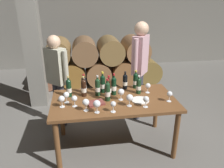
{
  "coord_description": "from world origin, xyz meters",
  "views": [
    {
      "loc": [
        -0.43,
        -2.66,
        2.08
      ],
      "look_at": [
        0.0,
        0.2,
        0.91
      ],
      "focal_mm": 34.95,
      "sensor_mm": 36.0,
      "label": 1
    }
  ],
  "objects_px": {
    "dining_table": "(114,105)",
    "wine_bottle_0": "(84,85)",
    "wine_bottle_7": "(114,86)",
    "sommelier_presenting": "(140,63)",
    "wine_glass_2": "(113,105)",
    "wine_bottle_9": "(125,81)",
    "wine_glass_8": "(66,95)",
    "wine_glass_1": "(62,99)",
    "serving_plate": "(140,100)",
    "wine_bottle_1": "(135,80)",
    "wine_glass_9": "(130,98)",
    "wine_glass_3": "(121,92)",
    "wine_bottle_10": "(84,88)",
    "wine_bottle_5": "(108,91)",
    "taster_seated_left": "(57,74)",
    "wine_glass_10": "(170,94)",
    "wine_bottle_3": "(69,88)",
    "wine_glass_4": "(86,103)",
    "wine_bottle_2": "(98,87)",
    "wine_bottle_6": "(103,84)",
    "wine_bottle_4": "(139,86)",
    "wine_glass_0": "(74,99)",
    "wine_bottle_8": "(109,88)",
    "wine_glass_6": "(148,86)",
    "wine_glass_5": "(97,104)",
    "tasting_notebook": "(96,103)"
  },
  "relations": [
    {
      "from": "dining_table",
      "to": "wine_bottle_0",
      "type": "distance_m",
      "value": 0.54
    },
    {
      "from": "wine_bottle_7",
      "to": "sommelier_presenting",
      "type": "xyz_separation_m",
      "value": [
        0.54,
        0.59,
        0.15
      ]
    },
    {
      "from": "sommelier_presenting",
      "to": "wine_glass_2",
      "type": "bearing_deg",
      "value": -119.79
    },
    {
      "from": "wine_bottle_9",
      "to": "wine_glass_8",
      "type": "distance_m",
      "value": 0.93
    },
    {
      "from": "wine_glass_1",
      "to": "serving_plate",
      "type": "height_order",
      "value": "wine_glass_1"
    },
    {
      "from": "wine_bottle_1",
      "to": "wine_glass_8",
      "type": "bearing_deg",
      "value": -160.79
    },
    {
      "from": "wine_glass_9",
      "to": "wine_glass_3",
      "type": "bearing_deg",
      "value": 111.25
    },
    {
      "from": "wine_bottle_9",
      "to": "wine_bottle_10",
      "type": "relative_size",
      "value": 0.91
    },
    {
      "from": "wine_bottle_5",
      "to": "wine_bottle_9",
      "type": "height_order",
      "value": "wine_bottle_5"
    },
    {
      "from": "taster_seated_left",
      "to": "wine_glass_10",
      "type": "bearing_deg",
      "value": -30.0
    },
    {
      "from": "wine_bottle_0",
      "to": "wine_glass_8",
      "type": "xyz_separation_m",
      "value": [
        -0.24,
        -0.29,
        -0.01
      ]
    },
    {
      "from": "wine_bottle_3",
      "to": "wine_glass_8",
      "type": "xyz_separation_m",
      "value": [
        -0.03,
        -0.19,
        -0.02
      ]
    },
    {
      "from": "wine_bottle_5",
      "to": "wine_glass_4",
      "type": "bearing_deg",
      "value": -140.76
    },
    {
      "from": "sommelier_presenting",
      "to": "wine_bottle_3",
      "type": "bearing_deg",
      "value": -154.59
    },
    {
      "from": "wine_bottle_0",
      "to": "wine_glass_8",
      "type": "distance_m",
      "value": 0.38
    },
    {
      "from": "wine_bottle_2",
      "to": "wine_bottle_5",
      "type": "height_order",
      "value": "wine_bottle_5"
    },
    {
      "from": "wine_bottle_0",
      "to": "wine_bottle_6",
      "type": "distance_m",
      "value": 0.27
    },
    {
      "from": "wine_bottle_4",
      "to": "wine_bottle_9",
      "type": "distance_m",
      "value": 0.25
    },
    {
      "from": "wine_bottle_7",
      "to": "wine_glass_0",
      "type": "relative_size",
      "value": 2.12
    },
    {
      "from": "dining_table",
      "to": "wine_bottle_8",
      "type": "bearing_deg",
      "value": 121.64
    },
    {
      "from": "wine_bottle_3",
      "to": "wine_glass_3",
      "type": "height_order",
      "value": "wine_bottle_3"
    },
    {
      "from": "serving_plate",
      "to": "wine_glass_1",
      "type": "bearing_deg",
      "value": -178.6
    },
    {
      "from": "wine_bottle_6",
      "to": "wine_bottle_4",
      "type": "bearing_deg",
      "value": -12.11
    },
    {
      "from": "wine_glass_0",
      "to": "wine_glass_6",
      "type": "height_order",
      "value": "wine_glass_0"
    },
    {
      "from": "wine_glass_3",
      "to": "wine_glass_6",
      "type": "relative_size",
      "value": 1.09
    },
    {
      "from": "wine_glass_5",
      "to": "wine_glass_8",
      "type": "relative_size",
      "value": 1.06
    },
    {
      "from": "wine_bottle_1",
      "to": "wine_glass_10",
      "type": "relative_size",
      "value": 1.91
    },
    {
      "from": "wine_bottle_3",
      "to": "wine_bottle_6",
      "type": "relative_size",
      "value": 0.96
    },
    {
      "from": "taster_seated_left",
      "to": "wine_glass_0",
      "type": "bearing_deg",
      "value": -71.57
    },
    {
      "from": "wine_bottle_0",
      "to": "wine_glass_1",
      "type": "bearing_deg",
      "value": -125.74
    },
    {
      "from": "dining_table",
      "to": "wine_glass_10",
      "type": "relative_size",
      "value": 11.51
    },
    {
      "from": "dining_table",
      "to": "wine_bottle_3",
      "type": "xyz_separation_m",
      "value": [
        -0.61,
        0.19,
        0.22
      ]
    },
    {
      "from": "wine_glass_6",
      "to": "serving_plate",
      "type": "relative_size",
      "value": 0.62
    },
    {
      "from": "wine_glass_2",
      "to": "wine_bottle_0",
      "type": "bearing_deg",
      "value": 117.53
    },
    {
      "from": "wine_bottle_1",
      "to": "sommelier_presenting",
      "type": "relative_size",
      "value": 0.16
    },
    {
      "from": "wine_bottle_8",
      "to": "wine_bottle_9",
      "type": "relative_size",
      "value": 1.16
    },
    {
      "from": "wine_bottle_0",
      "to": "wine_bottle_9",
      "type": "distance_m",
      "value": 0.62
    },
    {
      "from": "wine_glass_3",
      "to": "wine_bottle_6",
      "type": "bearing_deg",
      "value": 127.07
    },
    {
      "from": "wine_bottle_4",
      "to": "wine_glass_10",
      "type": "relative_size",
      "value": 1.87
    },
    {
      "from": "wine_bottle_10",
      "to": "wine_glass_6",
      "type": "xyz_separation_m",
      "value": [
        0.93,
        -0.02,
        -0.02
      ]
    },
    {
      "from": "wine_bottle_5",
      "to": "wine_glass_9",
      "type": "xyz_separation_m",
      "value": [
        0.26,
        -0.21,
        -0.02
      ]
    },
    {
      "from": "wine_bottle_8",
      "to": "sommelier_presenting",
      "type": "xyz_separation_m",
      "value": [
        0.62,
        0.65,
        0.15
      ]
    },
    {
      "from": "wine_glass_6",
      "to": "dining_table",
      "type": "bearing_deg",
      "value": -163.89
    },
    {
      "from": "wine_bottle_8",
      "to": "taster_seated_left",
      "type": "distance_m",
      "value": 0.98
    },
    {
      "from": "wine_bottle_6",
      "to": "tasting_notebook",
      "type": "bearing_deg",
      "value": -110.4
    },
    {
      "from": "wine_glass_3",
      "to": "tasting_notebook",
      "type": "height_order",
      "value": "wine_glass_3"
    },
    {
      "from": "wine_bottle_2",
      "to": "taster_seated_left",
      "type": "distance_m",
      "value": 0.82
    },
    {
      "from": "wine_glass_5",
      "to": "wine_glass_9",
      "type": "xyz_separation_m",
      "value": [
        0.43,
        0.11,
        -0.0
      ]
    },
    {
      "from": "wine_bottle_6",
      "to": "wine_bottle_7",
      "type": "relative_size",
      "value": 1.0
    },
    {
      "from": "wine_bottle_4",
      "to": "wine_glass_5",
      "type": "relative_size",
      "value": 1.68
    }
  ]
}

